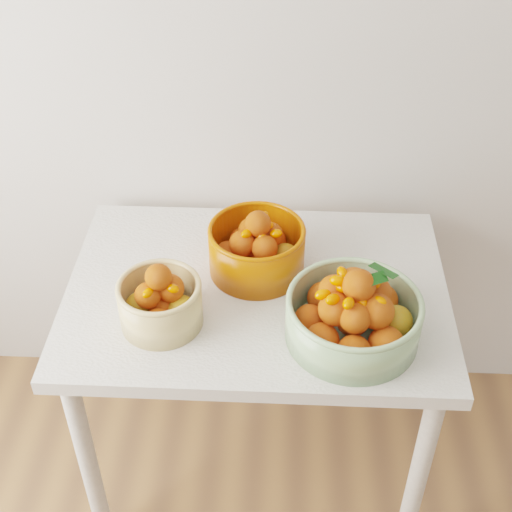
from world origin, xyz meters
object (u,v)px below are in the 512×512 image
object	(u,v)px
table	(257,314)
bowl_cream	(160,302)
bowl_orange	(257,248)
bowl_green	(354,315)

from	to	relation	value
table	bowl_cream	bearing A→B (deg)	-148.95
bowl_orange	bowl_cream	bearing A→B (deg)	-136.78
table	bowl_cream	distance (m)	0.31
bowl_cream	bowl_green	distance (m)	0.47
bowl_green	bowl_orange	distance (m)	0.34
bowl_orange	bowl_green	bearing A→B (deg)	-44.85
bowl_green	bowl_orange	xyz separation A→B (m)	(-0.24, 0.24, -0.00)
bowl_green	bowl_cream	bearing A→B (deg)	176.47
bowl_cream	bowl_orange	size ratio (longest dim) A/B	0.69
bowl_green	bowl_orange	size ratio (longest dim) A/B	1.04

